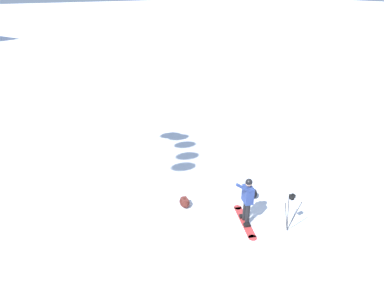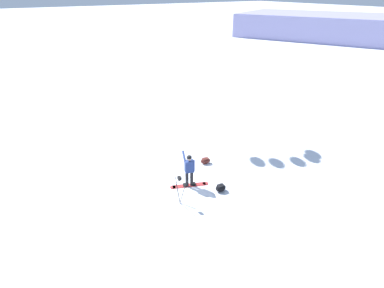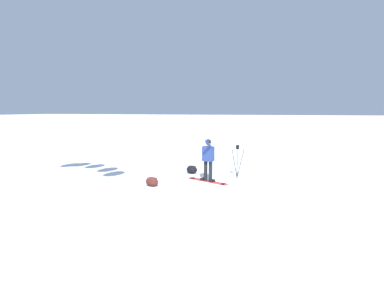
{
  "view_description": "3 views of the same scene",
  "coord_description": "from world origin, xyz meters",
  "px_view_note": "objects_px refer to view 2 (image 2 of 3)",
  "views": [
    {
      "loc": [
        -6.13,
        5.4,
        6.93
      ],
      "look_at": [
        1.01,
        0.98,
        2.87
      ],
      "focal_mm": 30.94,
      "sensor_mm": 36.0,
      "label": 1
    },
    {
      "loc": [
        -5.83,
        -10.2,
        8.13
      ],
      "look_at": [
        0.77,
        0.09,
        1.74
      ],
      "focal_mm": 28.14,
      "sensor_mm": 36.0,
      "label": 2
    },
    {
      "loc": [
        -2.2,
        9.67,
        2.71
      ],
      "look_at": [
        0.72,
        -0.11,
        1.48
      ],
      "focal_mm": 26.24,
      "sensor_mm": 36.0,
      "label": 3
    }
  ],
  "objects_px": {
    "snowboard": "(189,185)",
    "camera_tripod": "(180,185)",
    "gear_bag_large": "(221,188)",
    "gear_bag_small": "(205,161)",
    "snowboarder": "(189,168)"
  },
  "relations": [
    {
      "from": "snowboarder",
      "to": "gear_bag_small",
      "type": "relative_size",
      "value": 2.89
    },
    {
      "from": "gear_bag_large",
      "to": "snowboard",
      "type": "bearing_deg",
      "value": 130.83
    },
    {
      "from": "snowboard",
      "to": "camera_tripod",
      "type": "relative_size",
      "value": 1.26
    },
    {
      "from": "camera_tripod",
      "to": "gear_bag_small",
      "type": "height_order",
      "value": "camera_tripod"
    },
    {
      "from": "snowboard",
      "to": "gear_bag_large",
      "type": "xyz_separation_m",
      "value": [
        0.96,
        -1.11,
        0.15
      ]
    },
    {
      "from": "camera_tripod",
      "to": "gear_bag_small",
      "type": "distance_m",
      "value": 3.55
    },
    {
      "from": "camera_tripod",
      "to": "gear_bag_small",
      "type": "bearing_deg",
      "value": 36.91
    },
    {
      "from": "gear_bag_large",
      "to": "gear_bag_small",
      "type": "height_order",
      "value": "gear_bag_large"
    },
    {
      "from": "snowboarder",
      "to": "camera_tripod",
      "type": "distance_m",
      "value": 1.31
    },
    {
      "from": "gear_bag_small",
      "to": "snowboard",
      "type": "bearing_deg",
      "value": -145.29
    },
    {
      "from": "snowboard",
      "to": "camera_tripod",
      "type": "bearing_deg",
      "value": -139.56
    },
    {
      "from": "snowboarder",
      "to": "gear_bag_large",
      "type": "relative_size",
      "value": 3.25
    },
    {
      "from": "snowboard",
      "to": "camera_tripod",
      "type": "distance_m",
      "value": 1.62
    },
    {
      "from": "gear_bag_large",
      "to": "snowboarder",
      "type": "bearing_deg",
      "value": 131.53
    },
    {
      "from": "snowboarder",
      "to": "camera_tripod",
      "type": "xyz_separation_m",
      "value": [
        -1.0,
        -0.85,
        -0.03
      ]
    }
  ]
}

